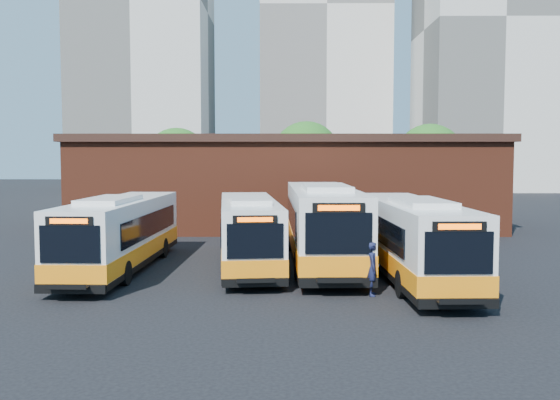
{
  "coord_description": "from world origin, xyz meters",
  "views": [
    {
      "loc": [
        -0.27,
        -22.58,
        4.97
      ],
      "look_at": [
        -0.39,
        5.1,
        2.95
      ],
      "focal_mm": 38.0,
      "sensor_mm": 36.0,
      "label": 1
    }
  ],
  "objects_px": {
    "bus_west": "(121,236)",
    "bus_midwest": "(249,234)",
    "bus_east": "(412,241)",
    "transit_worker": "(373,268)",
    "bus_mideast": "(322,227)"
  },
  "relations": [
    {
      "from": "bus_west",
      "to": "bus_mideast",
      "type": "distance_m",
      "value": 9.13
    },
    {
      "from": "bus_east",
      "to": "bus_west",
      "type": "bearing_deg",
      "value": 169.74
    },
    {
      "from": "bus_midwest",
      "to": "transit_worker",
      "type": "relative_size",
      "value": 6.11
    },
    {
      "from": "bus_west",
      "to": "transit_worker",
      "type": "relative_size",
      "value": 6.21
    },
    {
      "from": "bus_midwest",
      "to": "bus_east",
      "type": "distance_m",
      "value": 7.4
    },
    {
      "from": "bus_west",
      "to": "bus_east",
      "type": "distance_m",
      "value": 12.54
    },
    {
      "from": "bus_west",
      "to": "bus_midwest",
      "type": "height_order",
      "value": "bus_west"
    },
    {
      "from": "bus_midwest",
      "to": "bus_east",
      "type": "height_order",
      "value": "bus_east"
    },
    {
      "from": "bus_west",
      "to": "bus_mideast",
      "type": "xyz_separation_m",
      "value": [
        8.98,
        1.6,
        0.21
      ]
    },
    {
      "from": "bus_mideast",
      "to": "bus_west",
      "type": "bearing_deg",
      "value": -171.04
    },
    {
      "from": "bus_mideast",
      "to": "transit_worker",
      "type": "relative_size",
      "value": 7.07
    },
    {
      "from": "bus_east",
      "to": "transit_worker",
      "type": "distance_m",
      "value": 3.66
    },
    {
      "from": "bus_west",
      "to": "transit_worker",
      "type": "distance_m",
      "value": 11.47
    },
    {
      "from": "transit_worker",
      "to": "bus_midwest",
      "type": "bearing_deg",
      "value": 47.97
    },
    {
      "from": "bus_mideast",
      "to": "transit_worker",
      "type": "xyz_separation_m",
      "value": [
        1.37,
        -6.5,
        -0.72
      ]
    }
  ]
}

